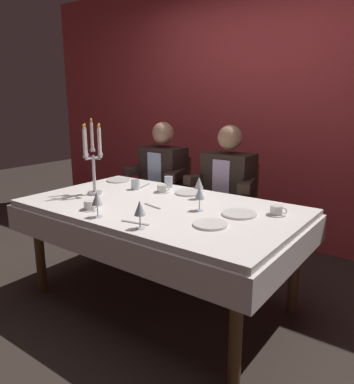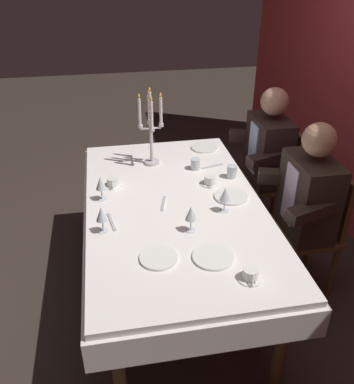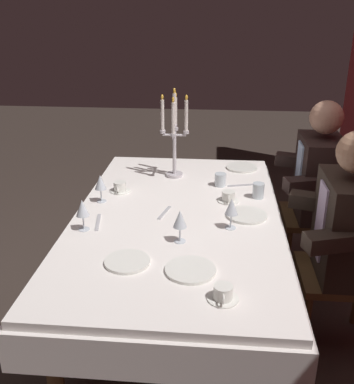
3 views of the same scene
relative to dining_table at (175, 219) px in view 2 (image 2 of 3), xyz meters
name	(u,v)px [view 2 (image 2 of 3)]	position (x,y,z in m)	size (l,w,h in m)	color
ground_plane	(175,290)	(0.00, 0.00, -0.62)	(12.00, 12.00, 0.00)	#342924
dining_table	(175,219)	(0.00, 0.00, 0.00)	(1.94, 1.14, 0.74)	white
candelabra	(151,129)	(-0.58, -0.07, 0.39)	(0.19, 0.19, 0.58)	silver
dinner_plate_0	(204,147)	(-0.78, 0.38, 0.13)	(0.21, 0.21, 0.01)	white
dinner_plate_1	(231,196)	(-0.01, 0.37, 0.13)	(0.22, 0.22, 0.01)	white
dinner_plate_2	(159,258)	(0.51, -0.17, 0.13)	(0.20, 0.20, 0.01)	white
dinner_plate_3	(213,257)	(0.56, 0.11, 0.13)	(0.22, 0.22, 0.01)	white
wine_glass_0	(102,215)	(0.22, -0.45, 0.24)	(0.07, 0.07, 0.16)	silver
wine_glass_1	(225,195)	(0.14, 0.29, 0.23)	(0.07, 0.07, 0.16)	silver
wine_glass_2	(101,184)	(-0.13, -0.45, 0.23)	(0.07, 0.07, 0.16)	silver
wine_glass_3	(191,214)	(0.30, 0.04, 0.24)	(0.07, 0.07, 0.16)	silver
water_tumbler_0	(232,172)	(-0.27, 0.45, 0.16)	(0.07, 0.07, 0.09)	silver
water_tumbler_1	(195,164)	(-0.44, 0.23, 0.16)	(0.07, 0.07, 0.08)	silver
coffee_cup_0	(113,183)	(-0.29, -0.37, 0.15)	(0.13, 0.12, 0.06)	white
coffee_cup_1	(250,275)	(0.74, 0.25, 0.15)	(0.13, 0.12, 0.06)	white
coffee_cup_2	(210,181)	(-0.20, 0.28, 0.15)	(0.13, 0.12, 0.06)	white
knife_0	(112,222)	(0.14, -0.40, 0.12)	(0.19, 0.02, 0.01)	#B7B7BC
spoon_1	(163,204)	(-0.01, -0.07, 0.12)	(0.17, 0.02, 0.01)	#B7B7BC
spoon_2	(212,166)	(-0.45, 0.36, 0.12)	(0.17, 0.02, 0.01)	#B7B7BC
seated_diner_0	(269,150)	(-0.66, 0.89, 0.11)	(0.63, 0.48, 1.24)	brown
seated_diner_1	(309,196)	(0.06, 0.89, 0.11)	(0.63, 0.48, 1.24)	brown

